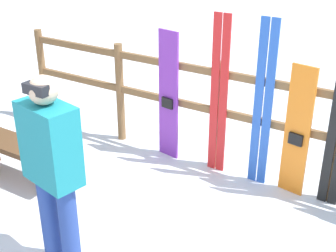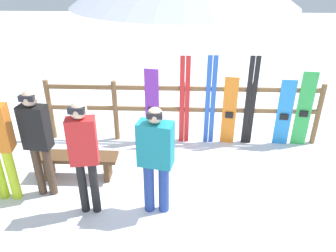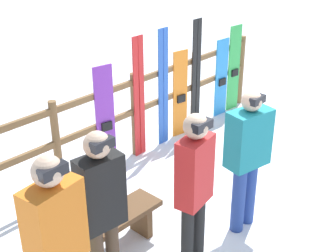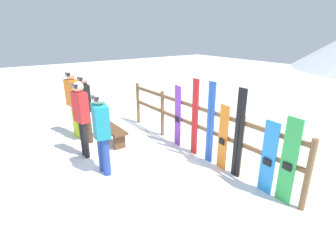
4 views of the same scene
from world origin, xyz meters
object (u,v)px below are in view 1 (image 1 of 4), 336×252
person_teal (52,164)px  ski_pair_red (219,96)px  snowboard_orange (297,133)px  snowboard_purple (168,97)px  bench (15,151)px  ski_pair_blue (263,105)px

person_teal → ski_pair_red: (0.40, 2.07, -0.07)m
snowboard_orange → snowboard_purple: bearing=180.0°
bench → snowboard_orange: (2.66, 1.31, 0.37)m
ski_pair_red → ski_pair_blue: size_ratio=0.99×
ski_pair_red → snowboard_orange: bearing=-0.2°
ski_pair_red → snowboard_orange: (0.88, -0.00, -0.20)m
ski_pair_red → snowboard_orange: 0.90m
bench → snowboard_purple: bearing=48.7°
snowboard_orange → person_teal: bearing=-121.6°
person_teal → snowboard_purple: bearing=96.5°
snowboard_purple → person_teal: bearing=-83.5°
person_teal → ski_pair_blue: (0.89, 2.07, -0.06)m
person_teal → ski_pair_red: bearing=79.2°
bench → snowboard_purple: size_ratio=0.88×
bench → ski_pair_red: ski_pair_red is taller
person_teal → snowboard_purple: 2.09m
bench → snowboard_purple: snowboard_purple is taller
person_teal → snowboard_purple: size_ratio=1.09×
person_teal → snowboard_orange: person_teal is taller
ski_pair_blue → ski_pair_red: bearing=180.0°
person_teal → ski_pair_blue: 2.26m
bench → person_teal: 1.70m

